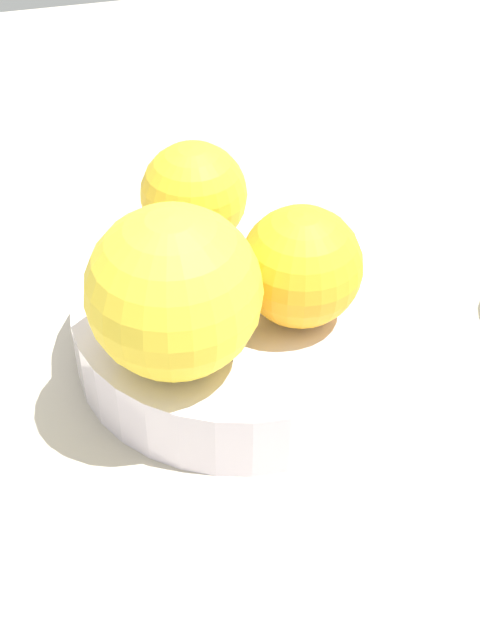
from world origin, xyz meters
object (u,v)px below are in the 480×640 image
at_px(fruit_bowl, 240,327).
at_px(orange_in_bowl_0, 194,195).
at_px(orange_in_bowl_2, 174,292).
at_px(orange_in_bowl_1, 301,267).

xyz_separation_m(fruit_bowl, orange_in_bowl_0, (0.06, 0.01, 0.05)).
bearing_deg(orange_in_bowl_0, orange_in_bowl_2, 162.19).
relative_size(fruit_bowl, orange_in_bowl_1, 2.89).
bearing_deg(orange_in_bowl_2, orange_in_bowl_0, -17.81).
xyz_separation_m(orange_in_bowl_1, orange_in_bowl_2, (-0.02, 0.07, 0.01)).
xyz_separation_m(orange_in_bowl_0, orange_in_bowl_1, (-0.08, -0.04, 0.00)).
height_order(fruit_bowl, orange_in_bowl_2, orange_in_bowl_2).
bearing_deg(orange_in_bowl_2, fruit_bowl, -48.42).
bearing_deg(fruit_bowl, orange_in_bowl_1, -128.42).
xyz_separation_m(fruit_bowl, orange_in_bowl_1, (-0.02, -0.03, 0.05)).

